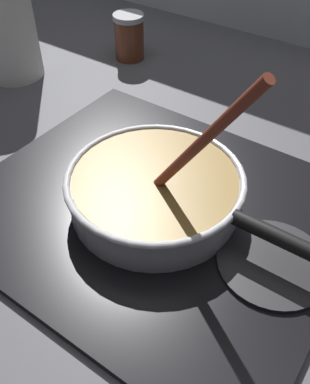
{
  "coord_description": "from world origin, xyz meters",
  "views": [
    {
      "loc": [
        0.24,
        -0.31,
        0.48
      ],
      "look_at": [
        -0.03,
        0.08,
        0.04
      ],
      "focal_mm": 39.93,
      "sensor_mm": 36.0,
      "label": 1
    }
  ],
  "objects": [
    {
      "name": "condiment_jar",
      "position": [
        -0.39,
        0.47,
        0.05
      ],
      "size": [
        0.07,
        0.07,
        0.11
      ],
      "color": "brown",
      "rests_on": "ground"
    },
    {
      "name": "hob_plate",
      "position": [
        -0.03,
        0.08,
        0.01
      ],
      "size": [
        0.56,
        0.48,
        0.01
      ],
      "primitive_type": "cube",
      "color": "black",
      "rests_on": "ground"
    },
    {
      "name": "cooking_pan",
      "position": [
        -0.03,
        0.08,
        0.05
      ],
      "size": [
        0.4,
        0.27,
        0.28
      ],
      "color": "silver",
      "rests_on": "hob_plate"
    },
    {
      "name": "spare_burner",
      "position": [
        0.16,
        0.08,
        0.01
      ],
      "size": [
        0.15,
        0.15,
        0.01
      ],
      "primitive_type": "cylinder",
      "color": "#262628",
      "rests_on": "hob_plate"
    },
    {
      "name": "ground",
      "position": [
        0.0,
        0.0,
        -0.02
      ],
      "size": [
        2.4,
        1.6,
        0.04
      ],
      "primitive_type": "cube",
      "color": "#4C4C51"
    },
    {
      "name": "paper_towel_roll",
      "position": [
        -0.55,
        0.25,
        0.13
      ],
      "size": [
        0.13,
        0.13,
        0.27
      ],
      "primitive_type": "cylinder",
      "color": "white",
      "rests_on": "ground"
    },
    {
      "name": "burner_ring",
      "position": [
        -0.03,
        0.08,
        0.02
      ],
      "size": [
        0.2,
        0.2,
        0.01
      ],
      "primitive_type": "torus",
      "color": "#592D0C",
      "rests_on": "hob_plate"
    }
  ]
}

